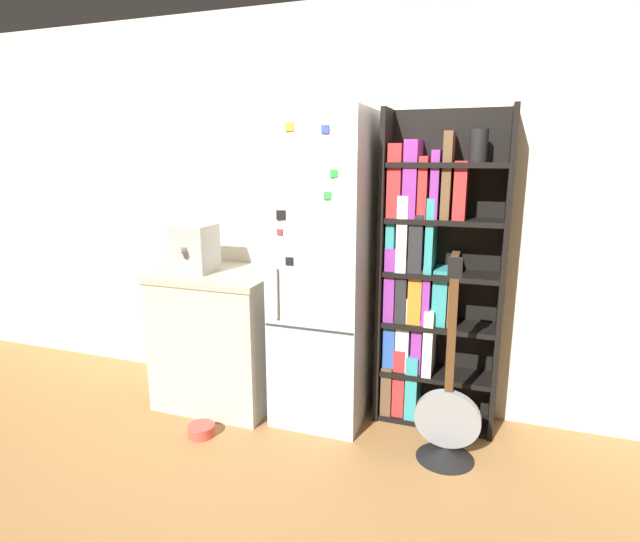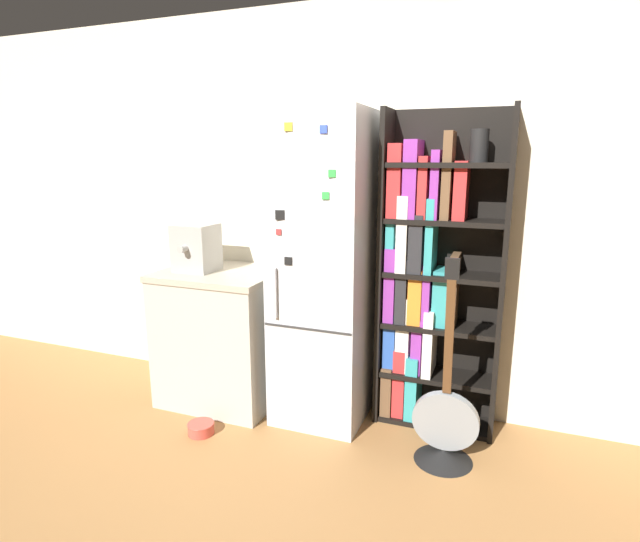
{
  "view_description": "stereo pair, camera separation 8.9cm",
  "coord_description": "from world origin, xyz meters",
  "px_view_note": "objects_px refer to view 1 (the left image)",
  "views": [
    {
      "loc": [
        0.97,
        -2.7,
        1.65
      ],
      "look_at": [
        -0.02,
        0.15,
        0.96
      ],
      "focal_mm": 28.0,
      "sensor_mm": 36.0,
      "label": 1
    },
    {
      "loc": [
        1.05,
        -2.67,
        1.65
      ],
      "look_at": [
        -0.02,
        0.15,
        0.96
      ],
      "focal_mm": 28.0,
      "sensor_mm": 36.0,
      "label": 2
    }
  ],
  "objects_px": {
    "refrigerator": "(324,271)",
    "espresso_machine": "(194,248)",
    "pet_bowl": "(201,429)",
    "bookshelf": "(427,277)",
    "guitar": "(446,431)"
  },
  "relations": [
    {
      "from": "bookshelf",
      "to": "guitar",
      "type": "distance_m",
      "value": 0.91
    },
    {
      "from": "guitar",
      "to": "refrigerator",
      "type": "bearing_deg",
      "value": 161.43
    },
    {
      "from": "pet_bowl",
      "to": "bookshelf",
      "type": "bearing_deg",
      "value": 28.85
    },
    {
      "from": "bookshelf",
      "to": "pet_bowl",
      "type": "distance_m",
      "value": 1.67
    },
    {
      "from": "refrigerator",
      "to": "espresso_machine",
      "type": "distance_m",
      "value": 0.88
    },
    {
      "from": "refrigerator",
      "to": "espresso_machine",
      "type": "height_order",
      "value": "refrigerator"
    },
    {
      "from": "bookshelf",
      "to": "guitar",
      "type": "bearing_deg",
      "value": -65.76
    },
    {
      "from": "refrigerator",
      "to": "guitar",
      "type": "bearing_deg",
      "value": -18.57
    },
    {
      "from": "bookshelf",
      "to": "espresso_machine",
      "type": "height_order",
      "value": "bookshelf"
    },
    {
      "from": "bookshelf",
      "to": "refrigerator",
      "type": "bearing_deg",
      "value": -165.1
    },
    {
      "from": "espresso_machine",
      "to": "pet_bowl",
      "type": "relative_size",
      "value": 1.9
    },
    {
      "from": "bookshelf",
      "to": "guitar",
      "type": "height_order",
      "value": "bookshelf"
    },
    {
      "from": "espresso_machine",
      "to": "guitar",
      "type": "xyz_separation_m",
      "value": [
        1.68,
        -0.19,
        -0.9
      ]
    },
    {
      "from": "refrigerator",
      "to": "bookshelf",
      "type": "xyz_separation_m",
      "value": [
        0.61,
        0.16,
        -0.03
      ]
    },
    {
      "from": "guitar",
      "to": "bookshelf",
      "type": "bearing_deg",
      "value": 114.24
    }
  ]
}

